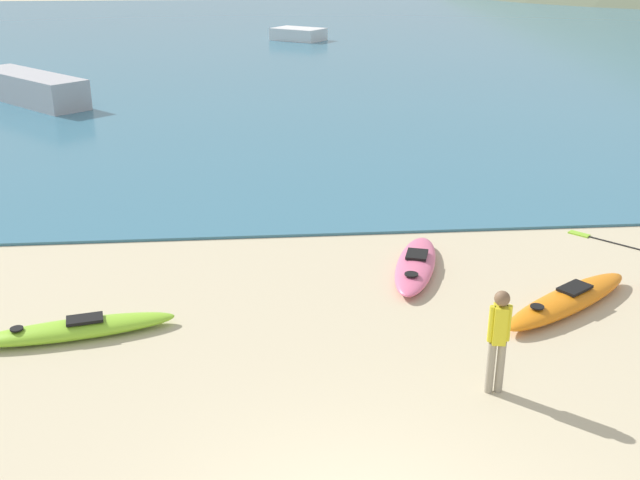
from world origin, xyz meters
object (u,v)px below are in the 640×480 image
at_px(person_near_foreground, 498,335).
at_px(moored_boat_2, 298,34).
at_px(moored_boat_0, 31,88).
at_px(kayak_on_sand_2, 568,300).
at_px(kayak_on_sand_3, 416,265).
at_px(loose_paddle, 633,248).
at_px(kayak_on_sand_1, 76,329).

bearing_deg(person_near_foreground, moored_boat_2, 90.53).
height_order(moored_boat_0, moored_boat_2, moored_boat_0).
bearing_deg(kayak_on_sand_2, kayak_on_sand_3, 142.41).
bearing_deg(kayak_on_sand_3, person_near_foreground, -86.59).
relative_size(person_near_foreground, loose_paddle, 0.72).
xyz_separation_m(kayak_on_sand_1, kayak_on_sand_2, (8.21, 0.29, 0.02)).
bearing_deg(kayak_on_sand_2, kayak_on_sand_1, -178.00).
relative_size(kayak_on_sand_1, moored_boat_0, 0.59).
relative_size(kayak_on_sand_2, moored_boat_0, 0.57).
bearing_deg(moored_boat_2, person_near_foreground, -89.47).
bearing_deg(moored_boat_2, kayak_on_sand_1, -98.71).
bearing_deg(person_near_foreground, kayak_on_sand_3, 93.41).
xyz_separation_m(kayak_on_sand_1, loose_paddle, (10.63, 2.79, -0.12)).
bearing_deg(loose_paddle, person_near_foreground, -132.35).
distance_m(kayak_on_sand_1, loose_paddle, 10.99).
bearing_deg(loose_paddle, kayak_on_sand_2, -134.07).
bearing_deg(kayak_on_sand_3, kayak_on_sand_2, -37.59).
relative_size(moored_boat_0, moored_boat_2, 1.46).
bearing_deg(moored_boat_0, moored_boat_2, 58.63).
relative_size(kayak_on_sand_1, person_near_foreground, 2.05).
distance_m(kayak_on_sand_1, moored_boat_2, 38.28).
xyz_separation_m(kayak_on_sand_2, moored_boat_0, (-13.88, 18.74, 0.45)).
relative_size(kayak_on_sand_2, kayak_on_sand_3, 1.06).
xyz_separation_m(kayak_on_sand_2, loose_paddle, (2.42, 2.50, -0.15)).
bearing_deg(moored_boat_2, moored_boat_0, -121.37).
relative_size(moored_boat_2, loose_paddle, 1.70).
xyz_separation_m(moored_boat_2, loose_paddle, (4.83, -35.05, -0.42)).
xyz_separation_m(person_near_foreground, moored_boat_0, (-11.84, 21.13, -0.28)).
bearing_deg(moored_boat_0, kayak_on_sand_1, -73.40).
height_order(kayak_on_sand_2, kayak_on_sand_3, kayak_on_sand_2).
bearing_deg(moored_boat_2, kayak_on_sand_3, -89.80).
height_order(kayak_on_sand_2, moored_boat_0, moored_boat_0).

